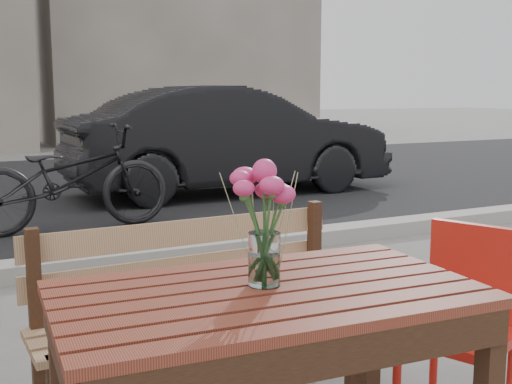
% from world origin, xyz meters
% --- Properties ---
extents(street, '(30.00, 8.12, 0.12)m').
position_xyz_m(street, '(0.00, 5.06, 0.03)').
color(street, black).
rests_on(street, ground).
extents(main_table, '(1.18, 0.74, 0.70)m').
position_xyz_m(main_table, '(-0.23, 0.10, 0.59)').
color(main_table, maroon).
rests_on(main_table, ground).
extents(main_bench, '(1.28, 0.40, 0.79)m').
position_xyz_m(main_bench, '(-0.15, 0.83, 0.48)').
color(main_bench, '#9E6F51').
rests_on(main_bench, ground).
extents(red_chair, '(0.48, 0.48, 0.75)m').
position_xyz_m(red_chair, '(0.67, 0.27, 0.43)').
color(red_chair, red).
rests_on(red_chair, ground).
extents(main_vase, '(0.19, 0.19, 0.35)m').
position_xyz_m(main_vase, '(-0.23, 0.13, 0.92)').
color(main_vase, white).
rests_on(main_vase, main_table).
extents(parked_car, '(3.98, 1.39, 1.31)m').
position_xyz_m(parked_car, '(2.26, 5.81, 0.65)').
color(parked_car, black).
rests_on(parked_car, ground).
extents(bicycle, '(1.82, 0.66, 0.95)m').
position_xyz_m(bicycle, '(0.06, 4.43, 0.47)').
color(bicycle, black).
rests_on(bicycle, ground).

